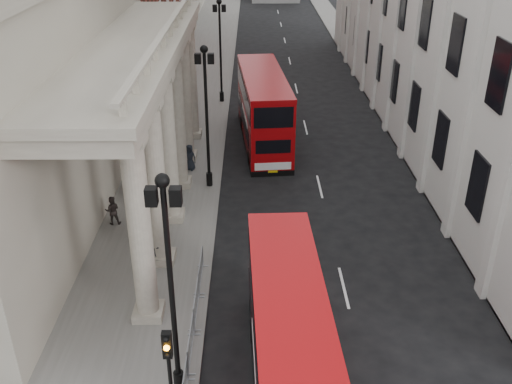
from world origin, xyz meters
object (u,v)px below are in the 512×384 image
(traffic_light, at_px, (169,368))
(pedestrian_c, at_px, (190,157))
(lamp_post_mid, at_px, (206,108))
(pedestrian_b, at_px, (112,210))
(bus_near, at_px, (288,336))
(lamp_post_north, at_px, (220,44))
(lamp_post_south, at_px, (170,277))
(bus_far, at_px, (263,108))
(pedestrian_a, at_px, (157,248))

(traffic_light, xyz_separation_m, pedestrian_c, (-1.45, 20.23, -2.15))
(lamp_post_mid, bearing_deg, pedestrian_b, -136.37)
(bus_near, bearing_deg, lamp_post_north, 94.65)
(lamp_post_mid, height_order, pedestrian_c, lamp_post_mid)
(lamp_post_south, distance_m, traffic_light, 2.71)
(lamp_post_mid, height_order, bus_near, lamp_post_mid)
(bus_near, height_order, bus_far, bus_far)
(lamp_post_mid, height_order, traffic_light, lamp_post_mid)
(lamp_post_mid, relative_size, pedestrian_a, 4.73)
(bus_far, bearing_deg, traffic_light, -102.42)
(lamp_post_mid, distance_m, pedestrian_b, 7.68)
(bus_near, bearing_deg, pedestrian_a, 125.04)
(lamp_post_north, bearing_deg, pedestrian_c, -95.61)
(traffic_light, height_order, bus_near, traffic_light)
(pedestrian_a, bearing_deg, pedestrian_b, 117.64)
(lamp_post_south, bearing_deg, pedestrian_c, 94.25)
(pedestrian_a, height_order, pedestrian_b, pedestrian_a)
(lamp_post_north, xyz_separation_m, pedestrian_c, (-1.35, -13.79, -3.96))
(pedestrian_a, bearing_deg, bus_far, 61.20)
(traffic_light, relative_size, bus_near, 0.44)
(bus_far, relative_size, pedestrian_c, 6.91)
(lamp_post_mid, bearing_deg, lamp_post_north, 90.00)
(lamp_post_south, bearing_deg, lamp_post_north, 90.00)
(traffic_light, xyz_separation_m, bus_near, (3.64, 2.39, -0.90))
(bus_near, relative_size, pedestrian_a, 5.60)
(lamp_post_mid, bearing_deg, bus_near, -76.56)
(bus_near, bearing_deg, pedestrian_b, 125.26)
(lamp_post_south, xyz_separation_m, bus_far, (3.33, 23.04, -2.35))
(lamp_post_mid, xyz_separation_m, pedestrian_b, (-4.74, -4.52, -4.00))
(pedestrian_b, bearing_deg, bus_near, 117.41)
(pedestrian_a, height_order, pedestrian_c, pedestrian_a)
(traffic_light, bearing_deg, bus_near, 33.29)
(lamp_post_south, bearing_deg, bus_far, 81.77)
(lamp_post_north, relative_size, traffic_light, 1.93)
(bus_far, xyz_separation_m, pedestrian_b, (-8.07, -11.56, -1.65))
(lamp_post_north, bearing_deg, traffic_light, -89.83)
(pedestrian_a, relative_size, pedestrian_c, 1.05)
(pedestrian_c, bearing_deg, lamp_post_south, -69.51)
(lamp_post_mid, xyz_separation_m, traffic_light, (0.10, -18.02, -1.80))
(bus_near, relative_size, pedestrian_b, 6.20)
(lamp_post_mid, xyz_separation_m, lamp_post_north, (0.00, 16.00, 0.00))
(bus_near, bearing_deg, lamp_post_south, -176.45)
(lamp_post_mid, bearing_deg, pedestrian_a, -102.52)
(bus_far, relative_size, pedestrian_b, 7.29)
(traffic_light, bearing_deg, lamp_post_north, 90.17)
(pedestrian_b, bearing_deg, lamp_post_north, -112.95)
(lamp_post_mid, relative_size, pedestrian_c, 4.98)
(pedestrian_c, bearing_deg, lamp_post_mid, -42.26)
(pedestrian_b, bearing_deg, lamp_post_mid, -146.31)
(pedestrian_a, relative_size, pedestrian_b, 1.11)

